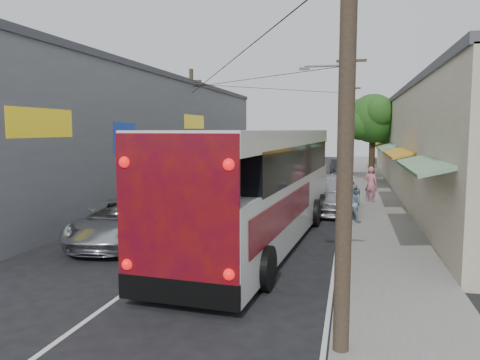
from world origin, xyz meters
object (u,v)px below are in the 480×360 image
object	(u,v)px
parked_car_far	(339,167)
jeepney	(122,221)
coach_bus	(261,185)
pedestrian_far	(352,203)
pedestrian_near	(371,184)
parked_car_mid	(339,182)
parked_suv	(335,195)

from	to	relation	value
parked_car_far	jeepney	bearing A→B (deg)	-110.22
jeepney	coach_bus	bearing A→B (deg)	7.74
pedestrian_far	jeepney	bearing A→B (deg)	44.10
pedestrian_near	pedestrian_far	size ratio (longest dim) A/B	1.19
parked_car_mid	coach_bus	bearing A→B (deg)	-100.05
coach_bus	parked_suv	bearing A→B (deg)	75.70
parked_car_mid	jeepney	bearing A→B (deg)	-115.46
parked_suv	pedestrian_far	world-z (taller)	pedestrian_far
pedestrian_far	pedestrian_near	bearing A→B (deg)	-87.96
pedestrian_near	pedestrian_far	xyz separation A→B (m)	(-0.97, -5.97, -0.15)
parked_car_mid	pedestrian_far	size ratio (longest dim) A/B	2.46
coach_bus	parked_car_far	xyz separation A→B (m)	(2.04, 26.57, -1.37)
parked_car_far	pedestrian_far	size ratio (longest dim) A/B	2.57
parked_suv	pedestrian_near	bearing A→B (deg)	60.32
coach_bus	jeepney	world-z (taller)	coach_bus
coach_bus	jeepney	distance (m)	5.07
jeepney	pedestrian_far	size ratio (longest dim) A/B	3.45
parked_suv	parked_car_mid	bearing A→B (deg)	92.53
pedestrian_near	jeepney	bearing A→B (deg)	75.72
parked_suv	coach_bus	bearing A→B (deg)	-106.00
parked_suv	pedestrian_near	distance (m)	3.32
pedestrian_near	parked_car_mid	bearing A→B (deg)	-42.75
pedestrian_near	pedestrian_far	distance (m)	6.05
jeepney	parked_suv	size ratio (longest dim) A/B	0.98
parked_car_far	pedestrian_far	world-z (taller)	pedestrian_far
parked_car_mid	parked_suv	bearing A→B (deg)	-90.53
parked_suv	pedestrian_far	size ratio (longest dim) A/B	3.52
coach_bus	parked_car_mid	world-z (taller)	coach_bus
parked_suv	pedestrian_far	bearing A→B (deg)	-73.27
parked_suv	pedestrian_near	world-z (taller)	pedestrian_near
pedestrian_far	parked_suv	bearing A→B (deg)	-64.55
coach_bus	jeepney	bearing A→B (deg)	-161.03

